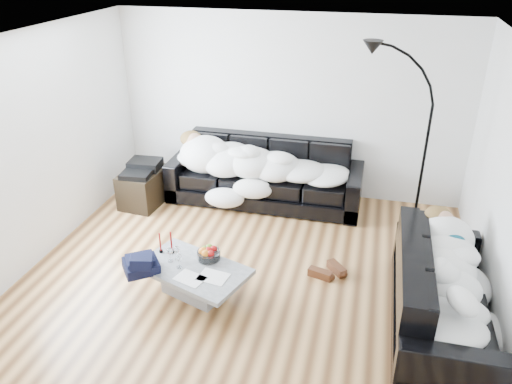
% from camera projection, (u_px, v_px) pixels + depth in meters
% --- Properties ---
extents(ground, '(5.00, 5.00, 0.00)m').
position_uv_depth(ground, '(250.00, 273.00, 5.73)').
color(ground, brown).
rests_on(ground, ground).
extents(wall_back, '(5.00, 0.02, 2.60)m').
position_uv_depth(wall_back, '(289.00, 107.00, 7.10)').
color(wall_back, silver).
rests_on(wall_back, ground).
extents(wall_left, '(0.02, 4.50, 2.60)m').
position_uv_depth(wall_left, '(37.00, 148.00, 5.69)').
color(wall_left, silver).
rests_on(wall_left, ground).
extents(wall_right, '(0.02, 4.50, 2.60)m').
position_uv_depth(wall_right, '(510.00, 197.00, 4.61)').
color(wall_right, silver).
rests_on(wall_right, ground).
extents(ceiling, '(5.00, 5.00, 0.00)m').
position_uv_depth(ceiling, '(248.00, 41.00, 4.56)').
color(ceiling, white).
rests_on(ceiling, ground).
extents(sofa_back, '(2.75, 0.95, 0.90)m').
position_uv_depth(sofa_back, '(265.00, 172.00, 7.15)').
color(sofa_back, black).
rests_on(sofa_back, ground).
extents(sofa_right, '(0.89, 2.08, 0.84)m').
position_uv_depth(sofa_right, '(444.00, 291.00, 4.77)').
color(sofa_right, black).
rests_on(sofa_right, ground).
extents(sleeper_back, '(2.33, 0.80, 0.47)m').
position_uv_depth(sleeper_back, '(264.00, 161.00, 7.02)').
color(sleeper_back, white).
rests_on(sleeper_back, sofa_back).
extents(sleeper_right, '(0.75, 1.78, 0.43)m').
position_uv_depth(sleeper_right, '(448.00, 273.00, 4.67)').
color(sleeper_right, white).
rests_on(sleeper_right, sofa_right).
extents(teal_cushion, '(0.42, 0.38, 0.20)m').
position_uv_depth(teal_cushion, '(438.00, 230.00, 5.20)').
color(teal_cushion, '#0D4E61').
rests_on(teal_cushion, sofa_right).
extents(coffee_table, '(1.30, 1.01, 0.33)m').
position_uv_depth(coffee_table, '(194.00, 280.00, 5.34)').
color(coffee_table, '#939699').
rests_on(coffee_table, ground).
extents(fruit_bowl, '(0.28, 0.28, 0.15)m').
position_uv_depth(fruit_bowl, '(209.00, 253.00, 5.37)').
color(fruit_bowl, white).
rests_on(fruit_bowl, coffee_table).
extents(wine_glass_a, '(0.08, 0.08, 0.17)m').
position_uv_depth(wine_glass_a, '(177.00, 253.00, 5.36)').
color(wine_glass_a, white).
rests_on(wine_glass_a, coffee_table).
extents(wine_glass_b, '(0.08, 0.08, 0.16)m').
position_uv_depth(wine_glass_b, '(170.00, 255.00, 5.33)').
color(wine_glass_b, white).
rests_on(wine_glass_b, coffee_table).
extents(wine_glass_c, '(0.09, 0.09, 0.17)m').
position_uv_depth(wine_glass_c, '(179.00, 261.00, 5.22)').
color(wine_glass_c, white).
rests_on(wine_glass_c, coffee_table).
extents(candle_left, '(0.05, 0.05, 0.24)m').
position_uv_depth(candle_left, '(160.00, 243.00, 5.47)').
color(candle_left, maroon).
rests_on(candle_left, coffee_table).
extents(candle_right, '(0.06, 0.06, 0.26)m').
position_uv_depth(candle_right, '(171.00, 242.00, 5.46)').
color(candle_right, maroon).
rests_on(candle_right, coffee_table).
extents(newspaper_a, '(0.33, 0.27, 0.01)m').
position_uv_depth(newspaper_a, '(213.00, 277.00, 5.11)').
color(newspaper_a, silver).
rests_on(newspaper_a, coffee_table).
extents(newspaper_b, '(0.35, 0.30, 0.01)m').
position_uv_depth(newspaper_b, '(190.00, 278.00, 5.08)').
color(newspaper_b, silver).
rests_on(newspaper_b, coffee_table).
extents(navy_jacket, '(0.47, 0.44, 0.18)m').
position_uv_depth(navy_jacket, '(143.00, 260.00, 5.09)').
color(navy_jacket, black).
rests_on(navy_jacket, coffee_table).
extents(shoes, '(0.57, 0.51, 0.11)m').
position_uv_depth(shoes, '(328.00, 271.00, 5.69)').
color(shoes, '#472311').
rests_on(shoes, ground).
extents(av_cabinet, '(0.57, 0.77, 0.50)m').
position_uv_depth(av_cabinet, '(144.00, 187.00, 7.17)').
color(av_cabinet, black).
rests_on(av_cabinet, ground).
extents(stereo, '(0.47, 0.37, 0.13)m').
position_uv_depth(stereo, '(142.00, 167.00, 7.03)').
color(stereo, black).
rests_on(stereo, av_cabinet).
extents(floor_lamp, '(0.80, 0.37, 2.14)m').
position_uv_depth(floor_lamp, '(424.00, 159.00, 5.98)').
color(floor_lamp, black).
rests_on(floor_lamp, ground).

